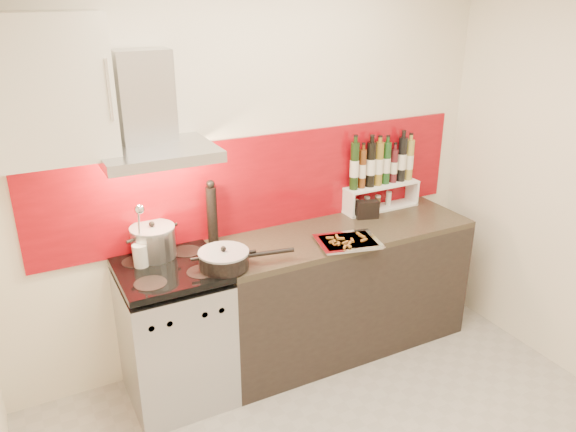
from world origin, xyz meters
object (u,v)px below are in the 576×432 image
range_stove (176,335)px  pepper_mill (212,213)px  counter (341,289)px  saute_pan (225,259)px  baking_tray (348,242)px  stock_pot (153,242)px

range_stove → pepper_mill: (0.35, 0.21, 0.66)m
counter → pepper_mill: bearing=166.2°
saute_pan → baking_tray: bearing=-2.7°
counter → baking_tray: bearing=-116.1°
range_stove → pepper_mill: 0.78m
counter → baking_tray: baking_tray is taller
range_stove → pepper_mill: bearing=31.4°
saute_pan → baking_tray: 0.82m
stock_pot → pepper_mill: (0.39, 0.04, 0.10)m
saute_pan → stock_pot: bearing=134.7°
stock_pot → saute_pan: size_ratio=0.47×
range_stove → pepper_mill: pepper_mill is taller
baking_tray → stock_pot: bearing=162.2°
stock_pot → range_stove: bearing=-77.4°
range_stove → counter: size_ratio=0.51×
range_stove → baking_tray: 1.22m
range_stove → baking_tray: baking_tray is taller
pepper_mill → saute_pan: bearing=-99.8°
baking_tray → counter: bearing=63.9°
stock_pot → baking_tray: bearing=-17.8°
saute_pan → pepper_mill: (0.06, 0.37, 0.14)m
range_stove → counter: bearing=0.2°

